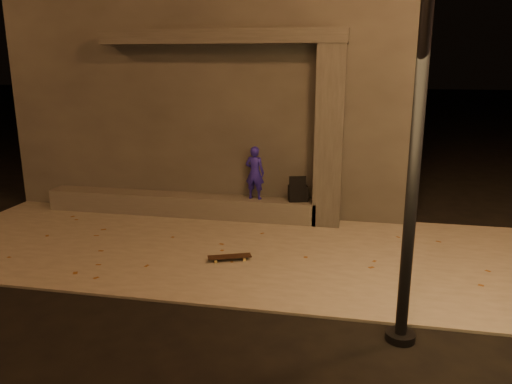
% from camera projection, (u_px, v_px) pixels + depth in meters
% --- Properties ---
extents(ground, '(120.00, 120.00, 0.00)m').
position_uv_depth(ground, '(190.00, 298.00, 7.17)').
color(ground, black).
rests_on(ground, ground).
extents(sidewalk, '(11.00, 4.40, 0.04)m').
position_uv_depth(sidewalk, '(226.00, 248.00, 9.06)').
color(sidewalk, '#68645B').
rests_on(sidewalk, ground).
extents(building, '(9.00, 5.10, 5.22)m').
position_uv_depth(building, '(231.00, 89.00, 12.86)').
color(building, '#393634').
rests_on(building, ground).
extents(ledge, '(6.00, 0.55, 0.45)m').
position_uv_depth(ledge, '(180.00, 204.00, 10.95)').
color(ledge, '#53504B').
rests_on(ledge, sidewalk).
extents(column, '(0.55, 0.55, 3.60)m').
position_uv_depth(column, '(329.00, 137.00, 9.93)').
color(column, '#393634').
rests_on(column, sidewalk).
extents(canopy, '(5.00, 0.70, 0.28)m').
position_uv_depth(canopy, '(222.00, 37.00, 9.91)').
color(canopy, '#393634').
rests_on(canopy, column).
extents(skateboarder, '(0.45, 0.33, 1.12)m').
position_uv_depth(skateboarder, '(255.00, 173.00, 10.42)').
color(skateboarder, '#201694').
rests_on(skateboarder, ledge).
extents(backpack, '(0.45, 0.36, 0.55)m').
position_uv_depth(backpack, '(298.00, 192.00, 10.34)').
color(backpack, black).
rests_on(backpack, ledge).
extents(skateboard, '(0.75, 0.45, 0.08)m').
position_uv_depth(skateboard, '(230.00, 257.00, 8.42)').
color(skateboard, black).
rests_on(skateboard, sidewalk).
extents(street_lamp_0, '(0.36, 0.36, 6.69)m').
position_uv_depth(street_lamp_0, '(427.00, 10.00, 5.14)').
color(street_lamp_0, black).
rests_on(street_lamp_0, ground).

